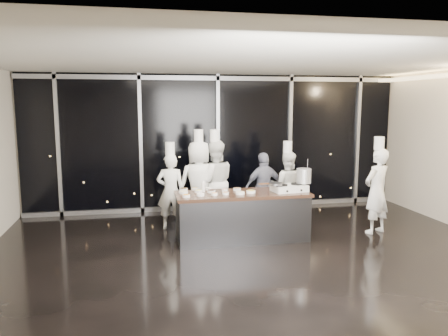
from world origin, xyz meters
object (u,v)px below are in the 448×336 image
at_px(frying_pan, 275,184).
at_px(chef_far_left, 171,190).
at_px(demo_counter, 242,216).
at_px(guest, 264,187).
at_px(chef_center, 215,182).
at_px(stove, 289,188).
at_px(stock_pot, 304,176).
at_px(chef_left, 199,183).
at_px(chef_right, 287,186).
at_px(chef_side, 377,190).

xyz_separation_m(frying_pan, chef_far_left, (-1.83, 1.11, -0.27)).
xyz_separation_m(demo_counter, frying_pan, (0.58, -0.12, 0.61)).
bearing_deg(guest, chef_center, -16.83).
height_order(frying_pan, chef_far_left, chef_far_left).
xyz_separation_m(stove, chef_center, (-1.18, 1.32, -0.07)).
bearing_deg(stock_pot, chef_left, 146.78).
distance_m(guest, chef_right, 0.51).
distance_m(frying_pan, chef_far_left, 2.15).
distance_m(stock_pot, chef_far_left, 2.66).
bearing_deg(chef_center, chef_far_left, 15.44).
bearing_deg(frying_pan, chef_side, -6.37).
bearing_deg(stove, guest, 88.81).
distance_m(demo_counter, chef_side, 2.70).
distance_m(stove, chef_left, 1.97).
relative_size(guest, chef_side, 0.79).
bearing_deg(chef_far_left, frying_pan, 158.33).
height_order(chef_far_left, chef_side, chef_side).
xyz_separation_m(chef_center, chef_right, (1.56, -0.13, -0.12)).
distance_m(frying_pan, chef_center, 1.64).
bearing_deg(frying_pan, stove, 3.17).
height_order(frying_pan, chef_left, chef_left).
xyz_separation_m(chef_left, guest, (1.39, -0.04, -0.15)).
bearing_deg(chef_center, chef_right, 174.89).
height_order(chef_far_left, chef_left, chef_left).
xyz_separation_m(stock_pot, chef_center, (-1.48, 1.28, -0.29)).
relative_size(frying_pan, chef_right, 0.27).
height_order(stove, chef_center, chef_center).
xyz_separation_m(stock_pot, chef_left, (-1.83, 1.20, -0.28)).
height_order(frying_pan, stock_pot, stock_pot).
bearing_deg(chef_left, demo_counter, 107.49).
bearing_deg(chef_left, frying_pan, 122.18).
height_order(stove, guest, guest).
distance_m(chef_far_left, guest, 2.00).
xyz_separation_m(stock_pot, chef_far_left, (-2.43, 1.01, -0.38)).
xyz_separation_m(frying_pan, stock_pot, (0.60, 0.10, 0.11)).
xyz_separation_m(stove, chef_left, (-1.53, 1.23, -0.07)).
xyz_separation_m(demo_counter, chef_far_left, (-1.25, 0.99, 0.34)).
height_order(chef_far_left, chef_center, chef_center).
height_order(frying_pan, chef_center, chef_center).
height_order(demo_counter, guest, guest).
height_order(guest, chef_right, chef_right).
height_order(chef_left, guest, chef_left).
distance_m(stock_pot, guest, 1.31).
height_order(demo_counter, stove, stove).
height_order(demo_counter, frying_pan, frying_pan).
distance_m(chef_left, chef_center, 0.36).
bearing_deg(chef_far_left, stove, 163.30).
bearing_deg(guest, chef_far_left, -5.84).
height_order(stove, stock_pot, stock_pot).
distance_m(demo_counter, chef_left, 1.41).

